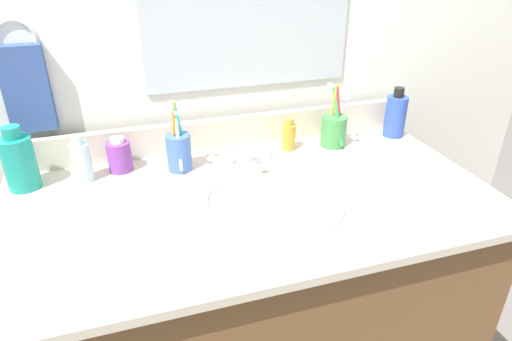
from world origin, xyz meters
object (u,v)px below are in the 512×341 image
Objects in this scene: bottle_mouthwash_teal at (19,161)px; cup_blue_plastic at (179,151)px; bottle_oil_amber at (289,136)px; faucet at (248,157)px; bottle_cream_purple at (119,156)px; bottle_shampoo_blue at (395,115)px; hand_towel at (27,89)px; bottle_gel_clear at (82,161)px; cup_green at (334,130)px.

cup_blue_plastic is at bearing -3.07° from bottle_mouthwash_teal.
cup_blue_plastic is at bearing -174.44° from bottle_oil_amber.
bottle_oil_amber is at bearing 25.95° from faucet.
faucet is 1.68× the size of bottle_cream_purple.
faucet is at bearing -13.98° from bottle_cream_purple.
bottle_shampoo_blue is (0.35, -0.00, 0.02)m from bottle_oil_amber.
cup_blue_plastic reaches higher than bottle_mouthwash_teal.
bottle_oil_amber is (0.68, -0.10, -0.18)m from hand_towel.
bottle_cream_purple is (-0.48, 0.01, 0.00)m from bottle_oil_amber.
hand_towel is at bearing 162.35° from faucet.
bottle_cream_purple is at bearing 5.44° from bottle_mouthwash_teal.
bottle_shampoo_blue is 0.93m from bottle_gel_clear.
bottle_shampoo_blue is at bearing 0.94° from bottle_gel_clear.
bottle_gel_clear is 0.77× the size of bottle_mouthwash_teal.
cup_blue_plastic is at bearing -2.86° from bottle_gel_clear.
faucet is at bearing -17.65° from hand_towel.
bottle_gel_clear reaches higher than bottle_cream_purple.
bottle_shampoo_blue is at bearing -1.08° from bottle_cream_purple.
cup_blue_plastic is at bearing 167.50° from faucet.
bottle_shampoo_blue is at bearing -5.64° from hand_towel.
bottle_mouthwash_teal is at bearing -179.12° from bottle_oil_amber.
hand_towel is 0.28m from bottle_cream_purple.
bottle_oil_amber is 0.33m from cup_blue_plastic.
bottle_mouthwash_teal is (-0.14, 0.01, 0.02)m from bottle_gel_clear.
bottle_oil_amber reaches higher than faucet.
bottle_mouthwash_teal is 0.86× the size of cup_green.
cup_green is (-0.22, -0.01, -0.02)m from bottle_shampoo_blue.
bottle_oil_amber is at bearing 173.58° from cup_green.
bottle_mouthwash_teal is at bearing -179.64° from bottle_shampoo_blue.
bottle_gel_clear is at bearing -179.67° from cup_green.
hand_towel is at bearing 156.52° from bottle_cream_purple.
cup_blue_plastic reaches higher than bottle_cream_purple.
bottle_mouthwash_teal is (-1.07, -0.01, 0.00)m from bottle_shampoo_blue.
bottle_oil_amber is 0.76× the size of bottle_gel_clear.
faucet is 0.29m from cup_green.
hand_towel reaches higher than bottle_gel_clear.
cup_green is at bearing -177.06° from bottle_shampoo_blue.
bottle_shampoo_blue reaches higher than bottle_gel_clear.
bottle_cream_purple is 0.49× the size of cup_blue_plastic.
bottle_cream_purple is 0.50× the size of cup_green.
bottle_oil_amber is 0.48m from bottle_cream_purple.
cup_blue_plastic is (0.25, -0.01, 0.00)m from bottle_gel_clear.
cup_green is (0.14, -0.02, 0.01)m from bottle_oil_amber.
bottle_cream_purple is at bearing -23.48° from hand_towel.
hand_towel is 1.14× the size of cup_blue_plastic.
faucet is (0.53, -0.17, -0.19)m from hand_towel.
faucet is at bearing -12.50° from cup_blue_plastic.
bottle_gel_clear is 0.10m from bottle_cream_purple.
bottle_gel_clear is 1.32× the size of bottle_cream_purple.
bottle_shampoo_blue is 0.22m from cup_green.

